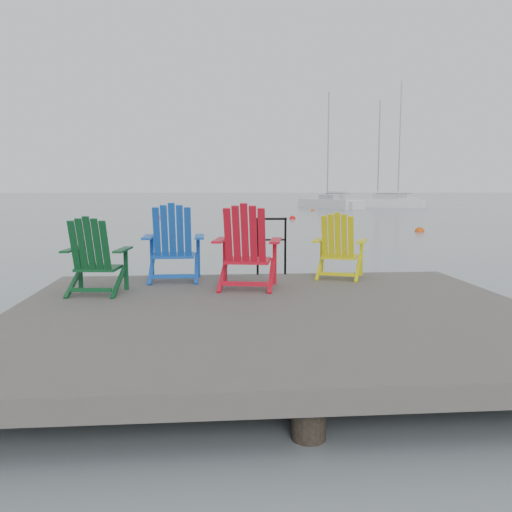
{
  "coord_description": "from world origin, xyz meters",
  "views": [
    {
      "loc": [
        -0.72,
        -6.0,
        1.86
      ],
      "look_at": [
        -0.03,
        2.01,
        0.85
      ],
      "focal_mm": 38.0,
      "sensor_mm": 36.0,
      "label": 1
    }
  ],
  "objects": [
    {
      "name": "sailboat_far",
      "position": [
        15.72,
        44.83,
        0.36
      ],
      "size": [
        7.43,
        5.21,
        10.35
      ],
      "rotation": [
        0.0,
        0.0,
        1.07
      ],
      "color": "silver",
      "rests_on": "ground"
    },
    {
      "name": "sailboat_near",
      "position": [
        10.5,
        44.03,
        0.36
      ],
      "size": [
        4.82,
        8.06,
        10.93
      ],
      "rotation": [
        0.0,
        0.0,
        0.38
      ],
      "color": "silver",
      "rests_on": "ground"
    },
    {
      "name": "ground",
      "position": [
        0.0,
        0.0,
        0.0
      ],
      "size": [
        400.0,
        400.0,
        0.0
      ],
      "primitive_type": "plane",
      "color": "slate",
      "rests_on": "ground"
    },
    {
      "name": "handrail",
      "position": [
        0.25,
        2.45,
        1.04
      ],
      "size": [
        0.48,
        0.04,
        0.9
      ],
      "color": "black",
      "rests_on": "dock"
    },
    {
      "name": "chair_yellow",
      "position": [
        1.22,
        1.98,
        0.99
      ],
      "size": [
        0.94,
        0.9,
        0.98
      ],
      "rotation": [
        0.0,
        0.0,
        -0.36
      ],
      "color": "#CEC90B",
      "rests_on": "dock"
    },
    {
      "name": "buoy_b",
      "position": [
        -3.83,
        28.28,
        0.0
      ],
      "size": [
        0.33,
        0.33,
        0.33
      ],
      "primitive_type": "sphere",
      "color": "red",
      "rests_on": "ground"
    },
    {
      "name": "dock",
      "position": [
        0.0,
        0.0,
        0.35
      ],
      "size": [
        6.0,
        5.0,
        1.4
      ],
      "color": "#292725",
      "rests_on": "ground"
    },
    {
      "name": "buoy_a",
      "position": [
        8.22,
        16.39,
        0.0
      ],
      "size": [
        0.41,
        0.41,
        0.41
      ],
      "primitive_type": "sphere",
      "color": "#D0470C",
      "rests_on": "ground"
    },
    {
      "name": "sailboat_mid",
      "position": [
        19.44,
        51.33,
        0.35
      ],
      "size": [
        7.95,
        9.44,
        13.43
      ],
      "rotation": [
        0.0,
        0.0,
        -0.64
      ],
      "color": "silver",
      "rests_on": "ground"
    },
    {
      "name": "chair_red",
      "position": [
        -0.22,
        1.25,
        1.07
      ],
      "size": [
        1.01,
        0.95,
        1.13
      ],
      "rotation": [
        0.0,
        0.0,
        -0.18
      ],
      "color": "red",
      "rests_on": "dock"
    },
    {
      "name": "buoy_d",
      "position": [
        7.65,
        37.5,
        0.0
      ],
      "size": [
        0.32,
        0.32,
        0.32
      ],
      "primitive_type": "sphere",
      "color": "#E4470D",
      "rests_on": "ground"
    },
    {
      "name": "chair_blue",
      "position": [
        -1.25,
        1.95,
        1.06
      ],
      "size": [
        0.89,
        0.83,
        1.12
      ],
      "rotation": [
        0.0,
        0.0,
        0.0
      ],
      "color": "#114AB4",
      "rests_on": "dock"
    },
    {
      "name": "buoy_c",
      "position": [
        4.27,
        26.36,
        0.0
      ],
      "size": [
        0.4,
        0.4,
        0.4
      ],
      "primitive_type": "sphere",
      "color": "red",
      "rests_on": "ground"
    },
    {
      "name": "chair_green",
      "position": [
        -2.19,
        1.03,
        1.0
      ],
      "size": [
        0.84,
        0.79,
        0.99
      ],
      "rotation": [
        0.0,
        0.0,
        -0.11
      ],
      "color": "#0B401D",
      "rests_on": "dock"
    }
  ]
}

